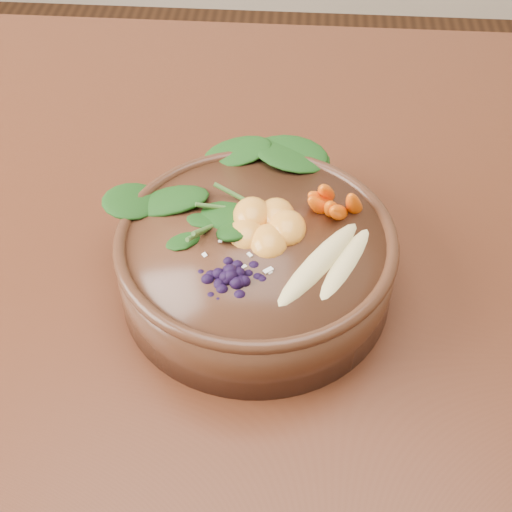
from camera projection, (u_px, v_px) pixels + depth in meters
The scene contains 8 objects.
dining_table at pixel (282, 296), 0.80m from camera, with size 1.60×0.90×0.75m.
stoneware_bowl at pixel (256, 264), 0.66m from camera, with size 0.25×0.25×0.07m, color #492B1B.
kale_heap at pixel (246, 174), 0.66m from camera, with size 0.17×0.15×0.04m, color #1C4A15, non-canonical shape.
carrot_cluster at pixel (337, 180), 0.63m from camera, with size 0.05×0.05×0.07m, color #F6630A, non-canonical shape.
banana_halves at pixel (333, 253), 0.60m from camera, with size 0.10×0.13×0.02m.
mandarin_cluster at pixel (266, 216), 0.63m from camera, with size 0.07×0.08×0.03m, color orange, non-canonical shape.
blueberry_pile at pixel (228, 261), 0.59m from camera, with size 0.12×0.09×0.03m, color black, non-canonical shape.
coconut_flakes at pixel (248, 247), 0.62m from camera, with size 0.08×0.06×0.01m, color white, non-canonical shape.
Camera 1 is at (0.01, -0.53, 1.26)m, focal length 50.00 mm.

